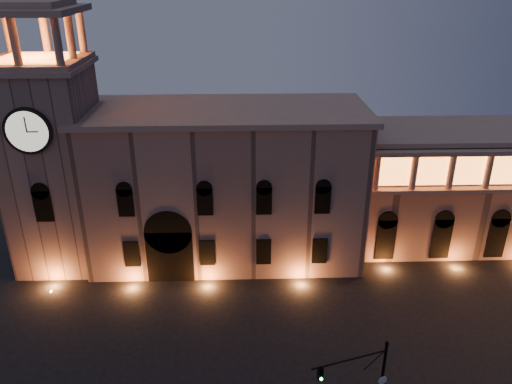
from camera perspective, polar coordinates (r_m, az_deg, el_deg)
The scene contains 3 objects.
government_building at distance 56.44m, azimuth -3.51°, elevation 0.84°, with size 30.80×12.80×17.60m.
clock_tower at distance 57.78m, azimuth -22.25°, elevation 3.56°, with size 9.80×9.80×32.40m.
colonnade_wing at distance 67.09m, azimuth 27.08°, elevation 0.68°, with size 40.60×11.50×14.50m.
Camera 1 is at (-0.30, -29.83, 31.19)m, focal length 35.00 mm.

